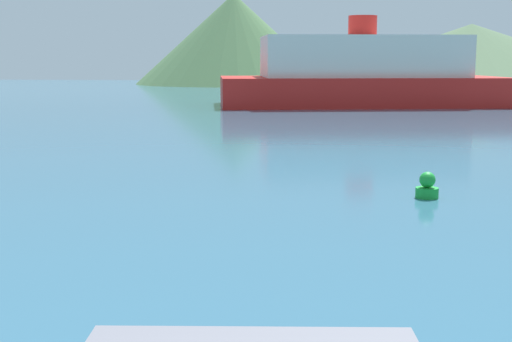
{
  "coord_description": "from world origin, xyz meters",
  "views": [
    {
      "loc": [
        2.81,
        -2.19,
        3.79
      ],
      "look_at": [
        0.77,
        14.0,
        1.2
      ],
      "focal_mm": 50.0,
      "sensor_mm": 36.0,
      "label": 1
    }
  ],
  "objects": [
    {
      "name": "hill_west",
      "position": [
        -13.99,
        104.81,
        6.65
      ],
      "size": [
        29.43,
        29.43,
        13.3
      ],
      "color": "#476B42",
      "rests_on": "ground_plane"
    },
    {
      "name": "ferry_distant",
      "position": [
        4.03,
        56.42,
        2.46
      ],
      "size": [
        23.97,
        13.29,
        7.15
      ],
      "rotation": [
        0.0,
        0.0,
        0.19
      ],
      "color": "red",
      "rests_on": "ground_plane"
    },
    {
      "name": "buoy_marker",
      "position": [
        5.07,
        17.44,
        0.3
      ],
      "size": [
        0.63,
        0.63,
        0.72
      ],
      "color": "green",
      "rests_on": "ground_plane"
    },
    {
      "name": "hill_central",
      "position": [
        19.88,
        100.79,
        4.25
      ],
      "size": [
        49.25,
        49.25,
        8.49
      ],
      "color": "#4C6647",
      "rests_on": "ground_plane"
    }
  ]
}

